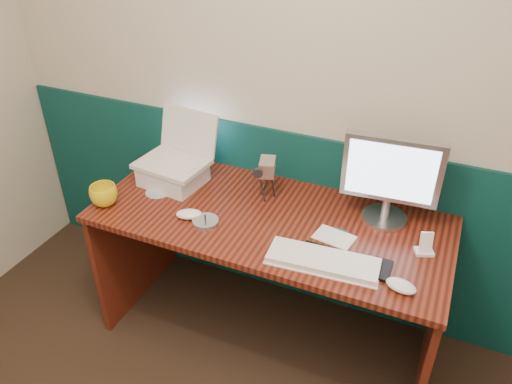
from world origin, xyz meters
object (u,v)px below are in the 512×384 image
at_px(monitor, 390,180).
at_px(mug, 104,195).
at_px(camcorder, 267,181).
at_px(desk, 268,279).
at_px(keyboard, 323,261).
at_px(laptop, 170,141).

bearing_deg(monitor, mug, -166.19).
distance_m(mug, camcorder, 0.76).
bearing_deg(desk, camcorder, 116.52).
height_order(keyboard, mug, mug).
bearing_deg(desk, mug, -163.90).
height_order(desk, laptop, laptop).
bearing_deg(camcorder, keyboard, -59.52).
xyz_separation_m(desk, keyboard, (0.32, -0.21, 0.39)).
xyz_separation_m(keyboard, camcorder, (-0.39, 0.35, 0.08)).
xyz_separation_m(desk, camcorder, (-0.07, 0.14, 0.47)).
xyz_separation_m(keyboard, mug, (-1.06, -0.00, 0.04)).
height_order(keyboard, camcorder, camcorder).
bearing_deg(mug, desk, 16.10).
bearing_deg(mug, laptop, 56.51).
xyz_separation_m(monitor, keyboard, (-0.16, -0.40, -0.19)).
relative_size(keyboard, mug, 3.48).
xyz_separation_m(laptop, camcorder, (0.48, 0.06, -0.14)).
bearing_deg(desk, laptop, 171.89).
relative_size(monitor, camcorder, 2.23).
bearing_deg(laptop, keyboard, -12.53).
height_order(desk, keyboard, keyboard).
height_order(monitor, mug, monitor).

